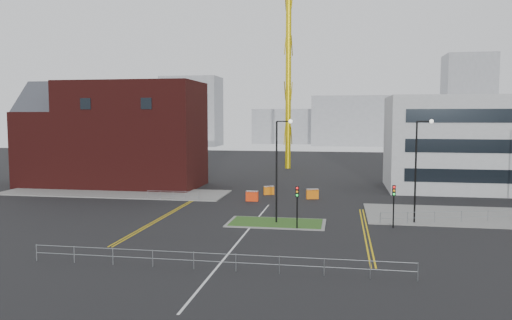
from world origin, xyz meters
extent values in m
plane|color=black|center=(0.00, 0.00, 0.00)|extent=(200.00, 200.00, 0.00)
cube|color=slate|center=(-20.00, 22.00, 0.06)|extent=(28.00, 8.00, 0.12)
cube|color=slate|center=(22.00, 14.00, 0.06)|extent=(24.00, 10.00, 0.12)
cube|color=slate|center=(2.00, 8.00, 0.04)|extent=(8.60, 4.60, 0.08)
cube|color=#2D551C|center=(2.00, 8.00, 0.06)|extent=(8.00, 4.00, 0.12)
cube|color=#461311|center=(-20.00, 28.00, 7.00)|extent=(18.00, 10.00, 14.00)
cube|color=black|center=(-24.00, 22.98, 11.00)|extent=(1.40, 0.10, 1.40)
cube|color=black|center=(-16.00, 22.98, 11.00)|extent=(1.40, 0.10, 1.40)
cube|color=#461311|center=(-32.00, 28.00, 5.00)|extent=(6.00, 10.00, 10.00)
cube|color=#2D3038|center=(-32.00, 28.00, 10.00)|extent=(6.40, 8.49, 8.49)
cube|color=#A1A3A5|center=(26.00, 32.00, 6.00)|extent=(25.00, 12.00, 12.00)
cube|color=black|center=(26.00, 25.98, 2.50)|extent=(22.00, 0.10, 1.60)
cube|color=black|center=(26.00, 25.98, 6.00)|extent=(22.00, 0.10, 1.60)
cube|color=black|center=(26.00, 25.98, 9.50)|extent=(22.00, 0.10, 1.60)
cylinder|color=gold|center=(-2.00, 55.00, 17.70)|extent=(1.00, 1.00, 35.40)
cylinder|color=black|center=(2.00, 8.00, 4.50)|extent=(0.16, 0.16, 9.00)
cylinder|color=black|center=(2.60, 8.00, 9.00)|extent=(1.20, 0.10, 0.10)
sphere|color=silver|center=(3.20, 8.00, 9.00)|extent=(0.36, 0.36, 0.36)
cylinder|color=black|center=(14.00, 10.00, 4.50)|extent=(0.16, 0.16, 9.00)
cylinder|color=black|center=(14.60, 10.00, 9.00)|extent=(1.20, 0.10, 0.10)
sphere|color=silver|center=(15.20, 10.00, 9.00)|extent=(0.36, 0.36, 0.36)
cylinder|color=black|center=(4.00, 6.00, 1.50)|extent=(0.12, 0.12, 3.00)
cube|color=black|center=(4.00, 6.00, 3.20)|extent=(0.28, 0.22, 0.90)
sphere|color=red|center=(4.00, 5.87, 3.50)|extent=(0.18, 0.18, 0.18)
sphere|color=orange|center=(4.00, 5.87, 3.20)|extent=(0.18, 0.18, 0.18)
sphere|color=#0CCC33|center=(4.00, 5.87, 2.90)|extent=(0.18, 0.18, 0.18)
cylinder|color=black|center=(12.00, 8.00, 1.50)|extent=(0.12, 0.12, 3.00)
cube|color=black|center=(12.00, 8.00, 3.20)|extent=(0.28, 0.22, 0.90)
sphere|color=red|center=(12.00, 7.87, 3.50)|extent=(0.18, 0.18, 0.18)
sphere|color=orange|center=(12.00, 7.87, 3.20)|extent=(0.18, 0.18, 0.18)
sphere|color=#0CCC33|center=(12.00, 7.87, 2.90)|extent=(0.18, 0.18, 0.18)
cylinder|color=gray|center=(0.00, -6.00, 1.05)|extent=(24.00, 0.04, 0.04)
cylinder|color=gray|center=(0.00, -6.00, 0.55)|extent=(24.00, 0.04, 0.04)
cylinder|color=gray|center=(-12.00, -6.00, 0.55)|extent=(0.05, 0.05, 1.10)
cylinder|color=gray|center=(12.00, -6.00, 0.55)|extent=(0.05, 0.05, 1.10)
cylinder|color=gray|center=(-11.00, 18.00, 1.05)|extent=(6.00, 0.04, 0.04)
cylinder|color=gray|center=(-11.00, 18.00, 0.55)|extent=(6.00, 0.04, 0.04)
cylinder|color=gray|center=(-14.00, 18.00, 0.55)|extent=(0.05, 0.05, 1.10)
cylinder|color=gray|center=(-8.00, 18.00, 0.55)|extent=(0.05, 0.05, 1.10)
cylinder|color=gray|center=(20.50, 11.50, 1.05)|extent=(19.01, 5.04, 0.04)
cylinder|color=gray|center=(20.50, 11.50, 0.55)|extent=(19.01, 5.04, 0.04)
cylinder|color=gray|center=(11.00, 9.00, 0.55)|extent=(0.05, 0.05, 1.10)
cube|color=silver|center=(0.00, 2.00, 0.01)|extent=(0.15, 30.00, 0.01)
cube|color=gold|center=(-9.00, 10.00, 0.01)|extent=(0.12, 24.00, 0.01)
cube|color=gold|center=(-8.70, 10.00, 0.01)|extent=(0.12, 24.00, 0.01)
cube|color=gold|center=(9.50, 6.00, 0.01)|extent=(0.12, 20.00, 0.01)
cube|color=gold|center=(9.80, 6.00, 0.01)|extent=(0.12, 20.00, 0.01)
cube|color=gray|center=(-40.00, 120.00, 11.00)|extent=(18.00, 12.00, 22.00)
cube|color=gray|center=(10.00, 130.00, 8.00)|extent=(24.00, 12.00, 16.00)
cube|color=gray|center=(45.00, 125.00, 14.00)|extent=(14.00, 12.00, 28.00)
cube|color=gray|center=(-8.00, 140.00, 6.00)|extent=(30.00, 12.00, 12.00)
cube|color=orange|center=(-1.00, 24.00, 0.52)|extent=(1.30, 0.87, 1.03)
cube|color=silver|center=(-1.00, 24.00, 0.98)|extent=(1.30, 0.87, 0.12)
cube|color=#FD3A0E|center=(-2.17, 19.08, 0.57)|extent=(1.37, 0.47, 1.14)
cube|color=silver|center=(-2.17, 19.08, 1.08)|extent=(1.37, 0.47, 0.14)
cube|color=orange|center=(4.38, 21.75, 0.57)|extent=(1.44, 0.84, 1.14)
cube|color=silver|center=(4.38, 21.75, 1.08)|extent=(1.44, 0.84, 0.14)
camera|label=1|loc=(7.56, -35.04, 9.42)|focal=35.00mm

